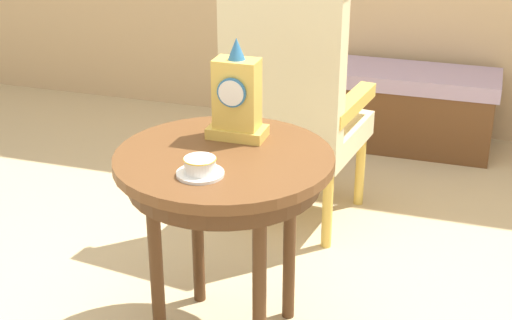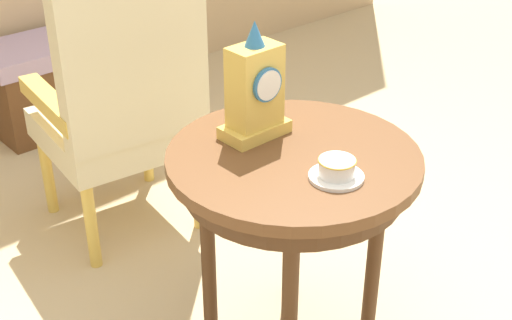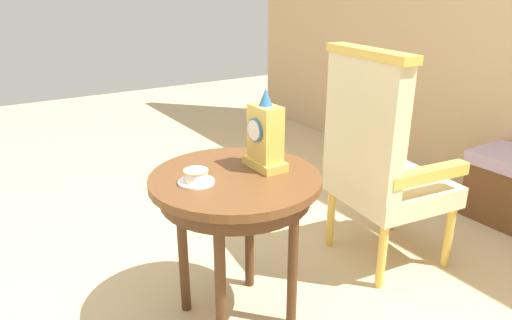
% 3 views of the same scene
% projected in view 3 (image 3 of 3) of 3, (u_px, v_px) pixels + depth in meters
% --- Properties ---
extents(ground_plane, '(10.00, 10.00, 0.00)m').
position_uv_depth(ground_plane, '(237.00, 320.00, 2.09)').
color(ground_plane, tan).
extents(side_table, '(0.70, 0.70, 0.69)m').
position_uv_depth(side_table, '(235.00, 194.00, 1.90)').
color(side_table, brown).
rests_on(side_table, ground).
extents(teacup_left, '(0.14, 0.14, 0.06)m').
position_uv_depth(teacup_left, '(196.00, 177.00, 1.79)').
color(teacup_left, white).
rests_on(teacup_left, side_table).
extents(mantel_clock, '(0.19, 0.11, 0.34)m').
position_uv_depth(mantel_clock, '(265.00, 137.00, 1.91)').
color(mantel_clock, gold).
rests_on(mantel_clock, side_table).
extents(armchair, '(0.61, 0.59, 1.14)m').
position_uv_depth(armchair, '(379.00, 158.00, 2.35)').
color(armchair, beige).
rests_on(armchair, ground).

